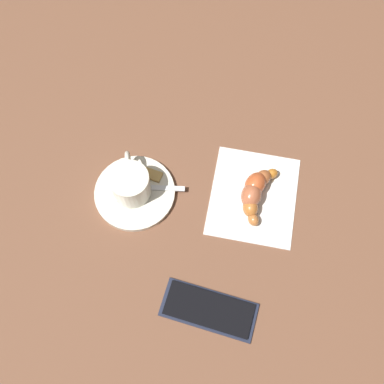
{
  "coord_description": "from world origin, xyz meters",
  "views": [
    {
      "loc": [
        -0.0,
        0.32,
        0.75
      ],
      "look_at": [
        -0.01,
        0.01,
        0.01
      ],
      "focal_mm": 41.82,
      "sensor_mm": 36.0,
      "label": 1
    }
  ],
  "objects_px": {
    "espresso_cup": "(128,183)",
    "napkin": "(251,196)",
    "saucer": "(133,193)",
    "croissant": "(253,191)",
    "teaspoon": "(132,187)",
    "cell_phone": "(206,310)",
    "sugar_packet": "(142,172)"
  },
  "relations": [
    {
      "from": "espresso_cup",
      "to": "teaspoon",
      "type": "xyz_separation_m",
      "value": [
        -0.0,
        -0.0,
        -0.03
      ]
    },
    {
      "from": "croissant",
      "to": "cell_phone",
      "type": "height_order",
      "value": "croissant"
    },
    {
      "from": "croissant",
      "to": "saucer",
      "type": "bearing_deg",
      "value": -1.66
    },
    {
      "from": "sugar_packet",
      "to": "croissant",
      "type": "bearing_deg",
      "value": -171.35
    },
    {
      "from": "napkin",
      "to": "croissant",
      "type": "height_order",
      "value": "croissant"
    },
    {
      "from": "saucer",
      "to": "croissant",
      "type": "bearing_deg",
      "value": 178.34
    },
    {
      "from": "saucer",
      "to": "napkin",
      "type": "bearing_deg",
      "value": 178.14
    },
    {
      "from": "espresso_cup",
      "to": "sugar_packet",
      "type": "height_order",
      "value": "espresso_cup"
    },
    {
      "from": "sugar_packet",
      "to": "croissant",
      "type": "distance_m",
      "value": 0.2
    },
    {
      "from": "espresso_cup",
      "to": "teaspoon",
      "type": "distance_m",
      "value": 0.03
    },
    {
      "from": "teaspoon",
      "to": "cell_phone",
      "type": "xyz_separation_m",
      "value": [
        -0.13,
        0.22,
        -0.01
      ]
    },
    {
      "from": "espresso_cup",
      "to": "cell_phone",
      "type": "distance_m",
      "value": 0.25
    },
    {
      "from": "croissant",
      "to": "cell_phone",
      "type": "distance_m",
      "value": 0.22
    },
    {
      "from": "espresso_cup",
      "to": "napkin",
      "type": "height_order",
      "value": "espresso_cup"
    },
    {
      "from": "teaspoon",
      "to": "saucer",
      "type": "bearing_deg",
      "value": 97.29
    },
    {
      "from": "saucer",
      "to": "croissant",
      "type": "distance_m",
      "value": 0.22
    },
    {
      "from": "napkin",
      "to": "espresso_cup",
      "type": "bearing_deg",
      "value": -2.82
    },
    {
      "from": "saucer",
      "to": "napkin",
      "type": "xyz_separation_m",
      "value": [
        -0.21,
        0.01,
        -0.0
      ]
    },
    {
      "from": "napkin",
      "to": "cell_phone",
      "type": "bearing_deg",
      "value": 66.84
    },
    {
      "from": "sugar_packet",
      "to": "napkin",
      "type": "bearing_deg",
      "value": -171.57
    },
    {
      "from": "teaspoon",
      "to": "sugar_packet",
      "type": "bearing_deg",
      "value": -119.54
    },
    {
      "from": "sugar_packet",
      "to": "cell_phone",
      "type": "bearing_deg",
      "value": 135.8
    },
    {
      "from": "sugar_packet",
      "to": "napkin",
      "type": "xyz_separation_m",
      "value": [
        -0.2,
        0.04,
        -0.01
      ]
    },
    {
      "from": "sugar_packet",
      "to": "saucer",
      "type": "bearing_deg",
      "value": 88.01
    },
    {
      "from": "teaspoon",
      "to": "croissant",
      "type": "height_order",
      "value": "croissant"
    },
    {
      "from": "napkin",
      "to": "cell_phone",
      "type": "height_order",
      "value": "cell_phone"
    },
    {
      "from": "teaspoon",
      "to": "napkin",
      "type": "bearing_deg",
      "value": 176.14
    },
    {
      "from": "espresso_cup",
      "to": "croissant",
      "type": "distance_m",
      "value": 0.22
    },
    {
      "from": "sugar_packet",
      "to": "cell_phone",
      "type": "xyz_separation_m",
      "value": [
        -0.11,
        0.25,
        -0.01
      ]
    },
    {
      "from": "teaspoon",
      "to": "espresso_cup",
      "type": "bearing_deg",
      "value": 53.23
    },
    {
      "from": "teaspoon",
      "to": "croissant",
      "type": "bearing_deg",
      "value": 176.33
    },
    {
      "from": "saucer",
      "to": "cell_phone",
      "type": "relative_size",
      "value": 0.87
    }
  ]
}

